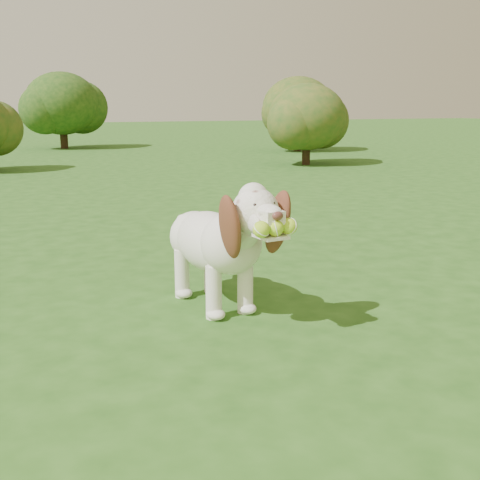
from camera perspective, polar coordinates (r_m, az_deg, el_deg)
name	(u,v)px	position (r m, az deg, el deg)	size (l,w,h in m)	color
ground	(208,299)	(3.89, -3.10, -5.65)	(80.00, 80.00, 0.00)	#234E16
dog	(219,239)	(3.59, -1.96, 0.08)	(0.48, 1.27, 0.82)	white
shrub_d	(307,117)	(12.63, 6.36, 11.52)	(1.60, 1.60, 1.66)	#382314
shrub_i	(62,104)	(17.99, -16.54, 12.30)	(2.05, 2.05, 2.12)	#382314
shrub_f	(298,107)	(16.34, 5.52, 12.41)	(1.89, 1.89, 1.95)	#382314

